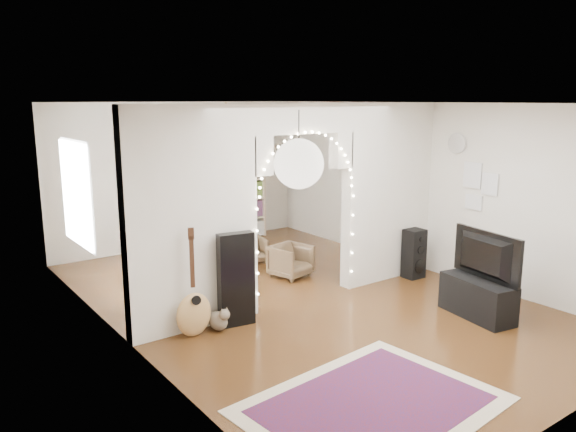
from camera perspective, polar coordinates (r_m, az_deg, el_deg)
floor at (r=7.97m, az=1.41°, el=-8.39°), size 7.50×7.50×0.00m
ceiling at (r=7.48m, az=1.52°, el=11.41°), size 5.00×7.50×0.02m
wall_back at (r=10.79m, az=-10.85°, el=4.14°), size 5.00×0.02×2.70m
wall_left at (r=6.43m, az=-16.46°, el=-1.29°), size 0.02×7.50×2.70m
wall_right at (r=9.34m, az=13.71°, el=2.84°), size 0.02×7.50×2.70m
divider_wall at (r=7.60m, az=1.47°, el=1.75°), size 5.00×0.20×2.70m
fairy_lights at (r=7.48m, az=2.08°, el=2.55°), size 1.64×0.04×1.60m
window at (r=8.10m, az=-20.72°, el=2.14°), size 0.04×1.20×1.40m
wall_clock at (r=8.86m, az=16.84°, el=7.09°), size 0.03×0.31×0.31m
picture_frames at (r=8.70m, az=18.70°, el=2.91°), size 0.02×0.50×0.70m
paper_lantern at (r=4.45m, az=1.10°, el=5.32°), size 0.40×0.40×0.40m
ceiling_fan at (r=9.15m, az=-6.30°, el=9.54°), size 1.10×1.10×0.30m
area_rug at (r=5.48m, az=8.59°, el=-18.41°), size 2.41×1.90×0.02m
guitar_case at (r=6.94m, az=-5.29°, el=-6.44°), size 0.46×0.22×1.17m
acoustic_guitar at (r=6.71m, az=-9.60°, el=-8.11°), size 0.47×0.29×1.12m
tabby_cat at (r=6.96m, az=-7.07°, el=-10.42°), size 0.25×0.49×0.32m
floor_speaker at (r=8.99m, az=12.68°, el=-3.76°), size 0.31×0.28×0.77m
media_console at (r=7.66m, az=18.69°, el=-7.91°), size 0.56×1.05×0.50m
tv at (r=7.49m, az=18.97°, el=-3.88°), size 0.32×1.08×0.62m
bookcase at (r=11.04m, az=-6.20°, el=1.57°), size 1.61×0.74×1.60m
dining_table at (r=10.52m, az=-11.93°, el=0.21°), size 1.31×0.98×0.76m
flower_vase at (r=10.49m, az=-11.97°, el=1.11°), size 0.21×0.21×0.19m
dining_chair_left at (r=9.64m, az=-3.77°, el=-3.47°), size 0.55×0.56×0.43m
dining_chair_right at (r=8.85m, az=0.29°, el=-4.58°), size 0.66×0.67×0.51m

